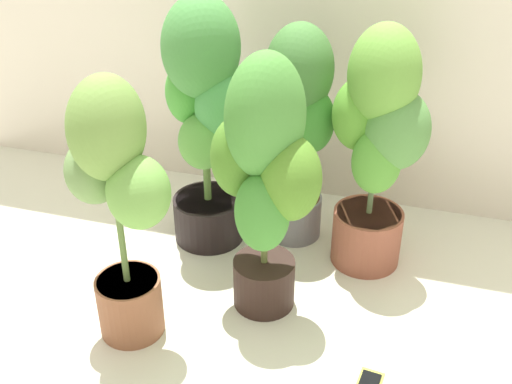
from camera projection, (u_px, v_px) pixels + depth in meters
name	position (u px, v px, depth m)	size (l,w,h in m)	color
ground_plane	(251.00, 319.00, 2.07)	(8.00, 8.00, 0.00)	silver
potted_plant_front_left	(117.00, 197.00, 1.77)	(0.35, 0.27, 0.86)	brown
potted_plant_back_left	(204.00, 113.00, 2.20)	(0.38, 0.37, 0.94)	black
potted_plant_back_right	(378.00, 142.00, 2.09)	(0.37, 0.32, 0.88)	#97503C
potted_plant_back_center	(297.00, 114.00, 2.23)	(0.34, 0.27, 0.83)	slate
potted_plant_center	(265.00, 173.00, 1.87)	(0.40, 0.34, 0.88)	#31201A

